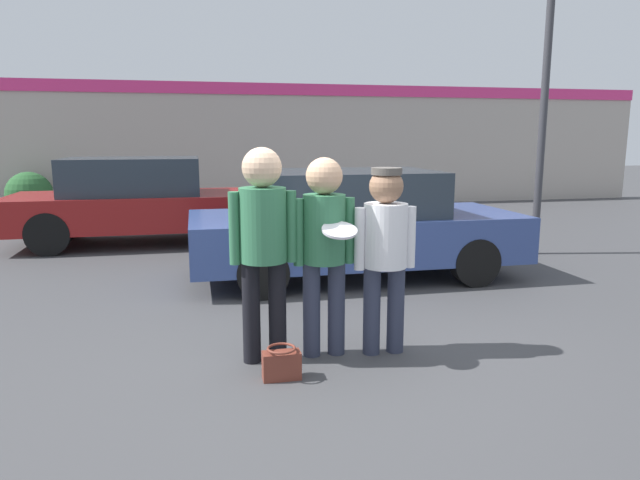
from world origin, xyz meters
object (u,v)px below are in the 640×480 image
object	(u,v)px
shrub	(29,194)
handbag	(282,364)
person_left	(263,234)
person_middle_with_frisbee	(324,239)
street_lamp	(558,56)
person_right	(385,244)
parked_car_near	(353,224)
parked_car_far	(138,201)

from	to	relation	value
shrub	handbag	size ratio (longest dim) A/B	3.55
person_left	person_middle_with_frisbee	world-z (taller)	person_left
street_lamp	handbag	size ratio (longest dim) A/B	16.76
handbag	street_lamp	bearing A→B (deg)	38.67
street_lamp	handbag	world-z (taller)	street_lamp
person_right	handbag	size ratio (longest dim) A/B	5.42
person_middle_with_frisbee	shrub	bearing A→B (deg)	115.98
person_left	street_lamp	size ratio (longest dim) A/B	0.36
person_left	parked_car_near	world-z (taller)	person_left
handbag	parked_car_far	bearing A→B (deg)	104.27
person_left	parked_car_near	distance (m)	3.14
person_right	shrub	bearing A→B (deg)	118.17
person_left	parked_car_near	bearing A→B (deg)	60.52
person_middle_with_frisbee	handbag	distance (m)	1.09
parked_car_far	handbag	distance (m)	6.57
handbag	parked_car_near	bearing A→B (deg)	65.00
street_lamp	handbag	distance (m)	7.00
person_right	parked_car_near	bearing A→B (deg)	79.85
person_left	handbag	distance (m)	1.05
person_left	person_right	size ratio (longest dim) A/B	1.11
shrub	handbag	world-z (taller)	shrub
parked_car_near	handbag	distance (m)	3.49
parked_car_far	shrub	distance (m)	5.08
parked_car_far	shrub	size ratio (longest dim) A/B	4.11
person_middle_with_frisbee	person_right	distance (m)	0.53
person_right	street_lamp	size ratio (longest dim) A/B	0.32
handbag	shrub	bearing A→B (deg)	113.05
parked_car_near	parked_car_far	world-z (taller)	parked_car_far
shrub	parked_car_far	bearing A→B (deg)	-55.62
person_left	person_middle_with_frisbee	xyz separation A→B (m)	(0.52, 0.03, -0.07)
street_lamp	person_right	bearing A→B (deg)	-137.97
person_left	shrub	size ratio (longest dim) A/B	1.69
person_middle_with_frisbee	parked_car_near	xyz separation A→B (m)	(1.01, 2.69, -0.31)
street_lamp	parked_car_far	bearing A→B (deg)	160.01
person_middle_with_frisbee	street_lamp	size ratio (longest dim) A/B	0.34
parked_car_near	parked_car_far	bearing A→B (deg)	133.60
person_left	street_lamp	world-z (taller)	street_lamp
person_middle_with_frisbee	person_right	size ratio (longest dim) A/B	1.05
person_middle_with_frisbee	parked_car_near	bearing A→B (deg)	69.35
parked_car_far	parked_car_near	bearing A→B (deg)	-46.40
person_middle_with_frisbee	street_lamp	world-z (taller)	street_lamp
street_lamp	shrub	distance (m)	11.78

